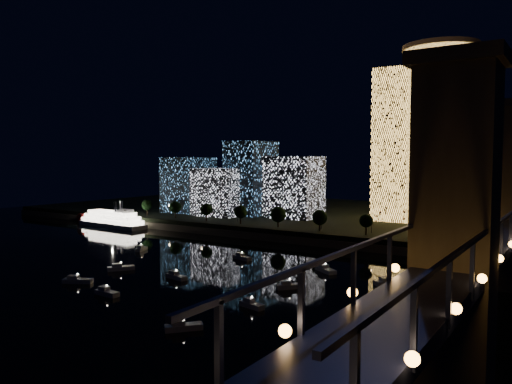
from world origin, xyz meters
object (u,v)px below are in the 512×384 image
tower_rectangular (402,145)px  truss_bridge (481,257)px  riverboat (109,220)px  tower_cylindrical (439,135)px

tower_rectangular → truss_bridge: (58.34, -138.29, -24.77)m
truss_bridge → riverboat: (-187.00, 69.60, -12.71)m
tower_cylindrical → riverboat: (-145.60, -68.75, -42.20)m
truss_bridge → riverboat: bearing=159.6°
tower_cylindrical → riverboat: tower_cylindrical is taller
tower_cylindrical → riverboat: 166.46m
tower_rectangular → truss_bridge: size_ratio=0.27×
tower_cylindrical → tower_rectangular: bearing=-179.8°
tower_cylindrical → riverboat: size_ratio=1.76×
tower_cylindrical → truss_bridge: (41.39, -138.35, -29.48)m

